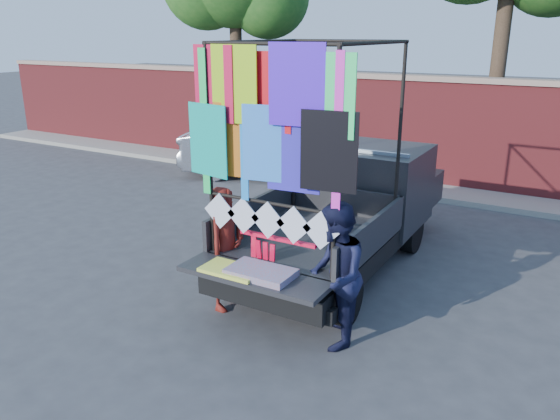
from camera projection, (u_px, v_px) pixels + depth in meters
The scene contains 8 objects.
ground at pixel (295, 304), 7.51m from camera, with size 90.00×90.00×0.00m, color #38383A.
brick_wall at pixel (437, 132), 12.86m from camera, with size 30.00×0.45×2.61m.
curb at pixel (424, 190), 12.68m from camera, with size 30.00×1.20×0.12m, color gray.
pickup_truck at pixel (354, 205), 8.92m from camera, with size 2.19×5.51×3.47m.
sedan at pixel (273, 147), 13.97m from camera, with size 1.62×4.64×1.53m, color silver.
woman at pixel (227, 249), 7.20m from camera, with size 0.61×0.40×1.68m, color maroon.
man at pixel (335, 276), 6.31m from camera, with size 0.85×0.66×1.76m, color #141632.
streamer_bundle at pixel (269, 253), 6.78m from camera, with size 1.06×0.06×0.72m.
Camera 1 is at (3.18, -5.94, 3.57)m, focal length 35.00 mm.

